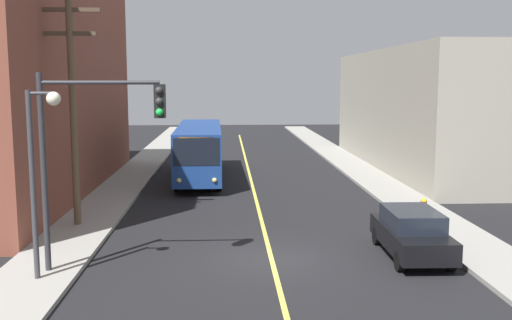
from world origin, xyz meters
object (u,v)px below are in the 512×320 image
object	(u,v)px
street_lamp_left	(39,157)
traffic_signal_left_corner	(94,135)
fire_hydrant	(424,208)
parked_car_black	(412,232)
utility_pole_near	(73,100)
city_bus	(199,149)

from	to	relation	value
street_lamp_left	traffic_signal_left_corner	bearing A→B (deg)	27.26
traffic_signal_left_corner	fire_hydrant	distance (m)	14.24
parked_car_black	traffic_signal_left_corner	world-z (taller)	traffic_signal_left_corner
utility_pole_near	street_lamp_left	distance (m)	6.76
parked_car_black	fire_hydrant	world-z (taller)	parked_car_black
city_bus	utility_pole_near	xyz separation A→B (m)	(-4.41, -11.83, 3.35)
city_bus	fire_hydrant	world-z (taller)	city_bus
street_lamp_left	fire_hydrant	world-z (taller)	street_lamp_left
city_bus	street_lamp_left	xyz separation A→B (m)	(-3.74, -18.40, 1.92)
parked_car_black	utility_pole_near	size ratio (longest dim) A/B	0.49
city_bus	parked_car_black	xyz separation A→B (m)	(7.82, -16.41, -0.98)
city_bus	traffic_signal_left_corner	distance (m)	17.99
city_bus	parked_car_black	size ratio (longest dim) A/B	2.75
parked_car_black	street_lamp_left	bearing A→B (deg)	-170.26
city_bus	street_lamp_left	distance (m)	18.87
street_lamp_left	fire_hydrant	size ratio (longest dim) A/B	6.55
city_bus	traffic_signal_left_corner	world-z (taller)	traffic_signal_left_corner
traffic_signal_left_corner	fire_hydrant	world-z (taller)	traffic_signal_left_corner
parked_car_black	utility_pole_near	distance (m)	13.76
city_bus	parked_car_black	distance (m)	18.21
traffic_signal_left_corner	street_lamp_left	bearing A→B (deg)	-152.74
city_bus	street_lamp_left	world-z (taller)	street_lamp_left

